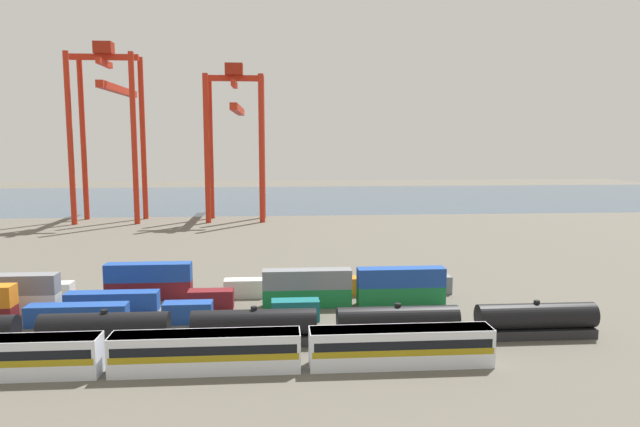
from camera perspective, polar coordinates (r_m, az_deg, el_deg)
name	(u,v)px	position (r m, az deg, el deg)	size (l,w,h in m)	color
ground_plane	(211,251)	(121.30, -10.73, -3.65)	(420.00, 420.00, 0.00)	#5B564C
harbour_water	(242,198)	(229.52, -7.73, 1.51)	(400.00, 110.00, 0.01)	#384C60
passenger_train	(206,350)	(59.40, -11.16, -13.10)	(57.35, 3.14, 3.90)	silver
freight_tank_row	(254,327)	(65.79, -6.51, -11.04)	(78.48, 2.91, 4.37)	#232326
shipping_container_3	(77,315)	(78.16, -22.81, -9.19)	(12.10, 2.44, 2.60)	#1C4299
shipping_container_4	(188,312)	(75.02, -12.90, -9.48)	(6.04, 2.44, 2.60)	#1C4299
shipping_container_5	(295,310)	(74.22, -2.44, -9.48)	(6.04, 2.44, 2.60)	#146066
shipping_container_7	(11,303)	(87.05, -28.15, -7.83)	(12.10, 2.44, 2.60)	silver
shipping_container_8	(10,284)	(86.45, -28.25, -6.16)	(12.10, 2.44, 2.60)	slate
shipping_container_9	(112,301)	(82.69, -19.79, -8.16)	(12.10, 2.44, 2.60)	#1C4299
shipping_container_10	(211,299)	(80.22, -10.71, -8.32)	(6.04, 2.44, 2.60)	maroon
shipping_container_11	(307,297)	(79.83, -1.29, -8.27)	(12.10, 2.44, 2.60)	#197538
shipping_container_12	(307,279)	(79.17, -1.29, -6.46)	(12.10, 2.44, 2.60)	slate
shipping_container_13	(401,295)	(81.53, 7.97, -8.01)	(12.10, 2.44, 2.60)	#197538
shipping_container_14	(401,277)	(80.89, 8.00, -6.23)	(12.10, 2.44, 2.60)	#1C4299
shipping_container_16	(51,292)	(91.12, -25.03, -7.00)	(6.04, 2.44, 2.60)	silver
shipping_container_17	(149,290)	(87.24, -16.50, -7.23)	(12.10, 2.44, 2.60)	maroon
shipping_container_18	(148,272)	(86.64, -16.56, -5.56)	(12.10, 2.44, 2.60)	#1C4299
shipping_container_19	(245,288)	(85.41, -7.39, -7.30)	(6.04, 2.44, 2.60)	silver
shipping_container_20	(339,286)	(85.77, 1.87, -7.18)	(12.10, 2.44, 2.60)	orange
shipping_container_21	(430,284)	(88.28, 10.82, -6.89)	(6.04, 2.44, 2.60)	slate
gantry_crane_west	(110,113)	(173.84, -20.04, 9.29)	(18.27, 38.23, 49.03)	red
gantry_crane_central	(236,126)	(168.08, -8.31, 8.55)	(16.45, 37.70, 43.69)	red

